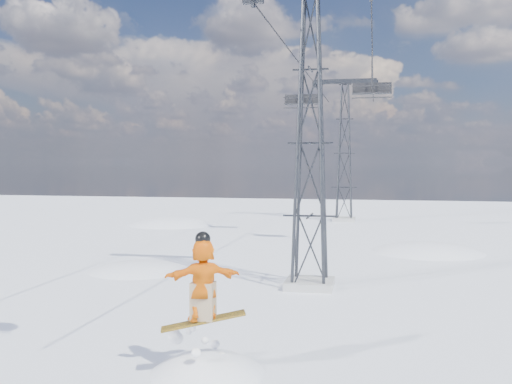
# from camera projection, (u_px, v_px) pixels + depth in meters

# --- Properties ---
(ground) EXTENTS (120.00, 120.00, 0.00)m
(ground) POSITION_uv_depth(u_px,v_px,m) (241.00, 356.00, 14.06)
(ground) COLOR white
(ground) RESTS_ON ground
(lift_tower_near) EXTENTS (5.20, 1.80, 11.43)m
(lift_tower_near) POSITION_uv_depth(u_px,v_px,m) (310.00, 144.00, 21.44)
(lift_tower_near) COLOR #999999
(lift_tower_near) RESTS_ON ground
(lift_tower_far) EXTENTS (5.20, 1.80, 11.43)m
(lift_tower_far) POSITION_uv_depth(u_px,v_px,m) (344.00, 154.00, 45.88)
(lift_tower_far) COLOR #999999
(lift_tower_far) RESTS_ON ground
(haul_cables) EXTENTS (4.46, 51.00, 0.06)m
(haul_cables) POSITION_uv_depth(u_px,v_px,m) (333.00, 56.00, 32.40)
(haul_cables) COLOR black
(haul_cables) RESTS_ON ground
(lift_chair_mid) EXTENTS (2.11, 0.61, 2.62)m
(lift_chair_mid) POSITION_uv_depth(u_px,v_px,m) (372.00, 89.00, 31.00)
(lift_chair_mid) COLOR black
(lift_chair_mid) RESTS_ON ground
(lift_chair_far) EXTENTS (2.17, 0.62, 2.69)m
(lift_chair_far) POSITION_uv_depth(u_px,v_px,m) (301.00, 100.00, 36.05)
(lift_chair_far) COLOR black
(lift_chair_far) RESTS_ON ground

